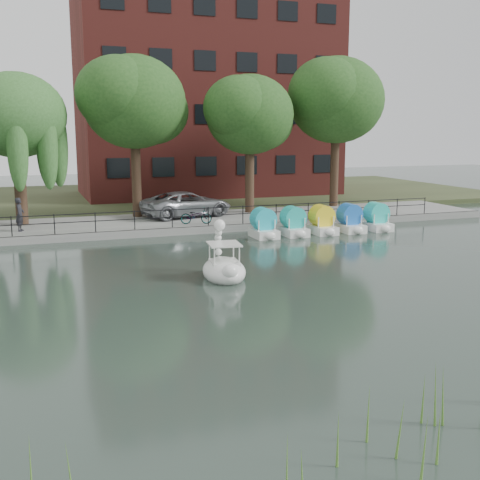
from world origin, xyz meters
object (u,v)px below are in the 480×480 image
bicycle (196,215)px  minivan (187,202)px  swan_boat (224,266)px  pedestrian (20,212)px

bicycle → minivan: bearing=9.1°
bicycle → swan_boat: 10.84m
bicycle → pedestrian: pedestrian is taller
minivan → pedestrian: bearing=89.8°
pedestrian → swan_boat: 13.51m
minivan → pedestrian: size_ratio=3.15×
swan_boat → pedestrian: bearing=129.3°
minivan → swan_boat: size_ratio=2.31×
pedestrian → swan_boat: bearing=-134.4°
pedestrian → minivan: bearing=-63.9°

